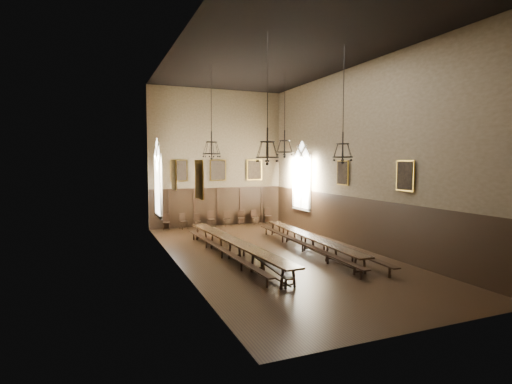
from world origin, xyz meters
TOP-DOWN VIEW (x-y plane):
  - floor at (0.00, 0.00)m, footprint 9.00×18.00m
  - ceiling at (0.00, 0.00)m, footprint 9.00×18.00m
  - wall_back at (0.00, 9.01)m, footprint 9.00×0.02m
  - wall_front at (0.00, -9.01)m, footprint 9.00×0.02m
  - wall_left at (-4.51, 0.00)m, footprint 0.02×18.00m
  - wall_right at (4.51, 0.00)m, footprint 0.02×18.00m
  - wainscot_panelling at (0.00, 0.00)m, footprint 9.00×18.00m
  - table_left at (-1.94, -0.03)m, footprint 1.40×10.37m
  - table_right at (1.90, 0.09)m, footprint 1.21×9.56m
  - bench_left_outer at (-2.46, 0.20)m, footprint 0.72×9.87m
  - bench_left_inner at (-1.43, 0.20)m, footprint 0.99×10.69m
  - bench_right_inner at (1.45, -0.08)m, footprint 0.70×10.22m
  - bench_right_outer at (2.60, -0.13)m, footprint 0.76×10.60m
  - chair_0 at (-3.50, 8.54)m, footprint 0.48×0.48m
  - chair_1 at (-2.42, 8.48)m, footprint 0.55×0.55m
  - chair_2 at (-1.48, 8.59)m, footprint 0.44×0.44m
  - chair_3 at (-0.57, 8.55)m, footprint 0.49×0.49m
  - chair_4 at (0.49, 8.47)m, footprint 0.44×0.44m
  - chair_5 at (1.52, 8.58)m, footprint 0.54×0.54m
  - chair_6 at (2.47, 8.50)m, footprint 0.50×0.50m
  - chair_7 at (3.50, 8.60)m, footprint 0.55×0.55m
  - chandelier_back_left at (-2.26, 2.41)m, footprint 0.88×0.88m
  - chandelier_back_right at (1.79, 2.59)m, footprint 0.93×0.93m
  - chandelier_front_left at (-1.66, -2.97)m, footprint 0.88×0.88m
  - chandelier_front_right at (1.85, -2.66)m, footprint 0.83×0.83m
  - portrait_back_0 at (-2.60, 8.88)m, footprint 1.10×0.12m
  - portrait_back_1 at (0.00, 8.88)m, footprint 1.10×0.12m
  - portrait_back_2 at (2.60, 8.88)m, footprint 1.10×0.12m
  - portrait_left_0 at (-4.38, 1.00)m, footprint 0.12×1.00m
  - portrait_left_1 at (-4.38, -3.50)m, footprint 0.12×1.00m
  - portrait_right_0 at (4.38, 1.00)m, footprint 0.12×1.00m
  - portrait_right_1 at (4.38, -3.50)m, footprint 0.12×1.00m
  - window_right at (4.43, 5.50)m, footprint 0.20×2.20m
  - window_left at (-4.43, 5.50)m, footprint 0.20×2.20m

SIDE VIEW (x-z plane):
  - floor at x=0.00m, z-range -0.02..0.00m
  - chair_2 at x=-1.48m, z-range -0.18..0.73m
  - bench_left_outer at x=-2.46m, z-range 0.06..0.50m
  - chair_6 at x=2.47m, z-range -0.19..0.77m
  - bench_right_inner at x=1.45m, z-range 0.06..0.52m
  - chair_0 at x=-3.50m, z-range -0.19..0.78m
  - chair_5 at x=1.52m, z-range -0.19..0.78m
  - chair_1 at x=-2.42m, z-range -0.20..0.79m
  - chair_4 at x=0.49m, z-range -0.20..0.80m
  - bench_right_outer at x=2.60m, z-range 0.07..0.54m
  - bench_left_inner at x=-1.43m, z-range 0.07..0.55m
  - chair_3 at x=-0.57m, z-range -0.20..0.83m
  - chair_7 at x=3.50m, z-range -0.21..0.84m
  - table_right at x=1.90m, z-range 0.00..0.74m
  - table_left at x=-1.94m, z-range 0.00..0.81m
  - wainscot_panelling at x=0.00m, z-range 0.00..2.50m
  - window_right at x=4.43m, z-range 1.10..5.70m
  - window_left at x=-4.43m, z-range 1.10..5.70m
  - portrait_back_0 at x=-2.60m, z-range 3.00..4.40m
  - portrait_back_1 at x=0.00m, z-range 3.00..4.40m
  - portrait_back_2 at x=2.60m, z-range 3.00..4.40m
  - portrait_left_0 at x=-4.38m, z-range 3.05..4.35m
  - portrait_left_1 at x=-4.38m, z-range 3.05..4.35m
  - portrait_right_0 at x=4.38m, z-range 3.05..4.35m
  - portrait_right_1 at x=4.38m, z-range 3.05..4.35m
  - wall_back at x=0.00m, z-range 0.00..9.00m
  - wall_front at x=0.00m, z-range 0.00..9.00m
  - wall_left at x=-4.51m, z-range 0.00..9.00m
  - wall_right at x=4.51m, z-range 0.00..9.00m
  - chandelier_front_left at x=-1.66m, z-range 2.40..7.10m
  - chandelier_front_right at x=1.85m, z-range 2.45..7.13m
  - chandelier_back_left at x=-2.26m, z-range 2.71..7.20m
  - chandelier_back_right at x=1.79m, z-range 2.87..7.25m
  - ceiling at x=0.00m, z-range 9.00..9.02m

